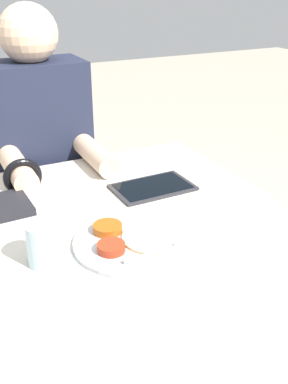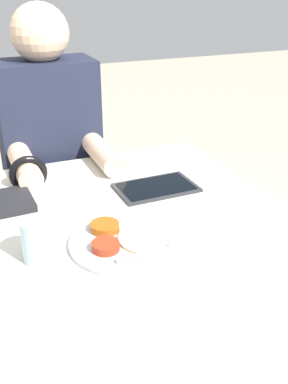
% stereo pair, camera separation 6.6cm
% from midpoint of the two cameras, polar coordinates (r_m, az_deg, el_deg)
% --- Properties ---
extents(dining_table, '(0.92, 0.81, 0.72)m').
position_cam_midpoint_polar(dining_table, '(1.34, -6.05, -16.87)').
color(dining_table, beige).
rests_on(dining_table, ground_plane).
extents(thali_tray, '(0.27, 0.27, 0.03)m').
position_cam_midpoint_polar(thali_tray, '(1.02, -3.29, -6.23)').
color(thali_tray, '#B7BABF').
rests_on(thali_tray, dining_table).
extents(tablet_device, '(0.23, 0.15, 0.01)m').
position_cam_midpoint_polar(tablet_device, '(1.27, -0.38, 0.59)').
color(tablet_device, '#28282D').
rests_on(tablet_device, dining_table).
extents(person_diner, '(0.34, 0.45, 1.19)m').
position_cam_midpoint_polar(person_diner, '(1.66, -13.57, 0.30)').
color(person_diner, black).
rests_on(person_diner, ground_plane).
extents(drinking_glass, '(0.07, 0.07, 0.09)m').
position_cam_midpoint_polar(drinking_glass, '(0.96, -14.63, -6.40)').
color(drinking_glass, silver).
rests_on(drinking_glass, dining_table).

